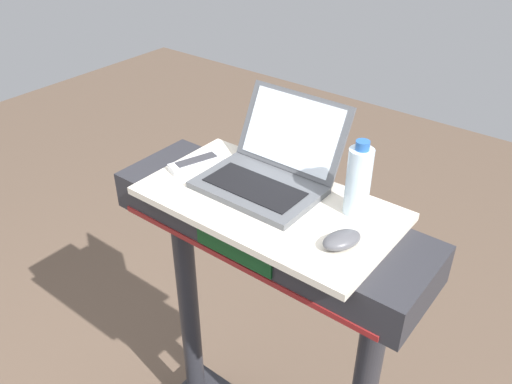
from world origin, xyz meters
name	(u,v)px	position (x,y,z in m)	size (l,w,h in m)	color
desk_board	(268,203)	(0.00, 0.70, 1.17)	(0.67, 0.37, 0.02)	beige
laptop	(270,168)	(-0.05, 0.77, 1.23)	(0.32, 0.31, 0.21)	#515459
computer_mouse	(342,240)	(0.25, 0.65, 1.20)	(0.06, 0.10, 0.03)	#4C4C51
water_bottle	(358,180)	(0.20, 0.79, 1.28)	(0.06, 0.06, 0.20)	silver
tv_remote	(196,163)	(-0.27, 0.72, 1.19)	(0.10, 0.17, 0.02)	silver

